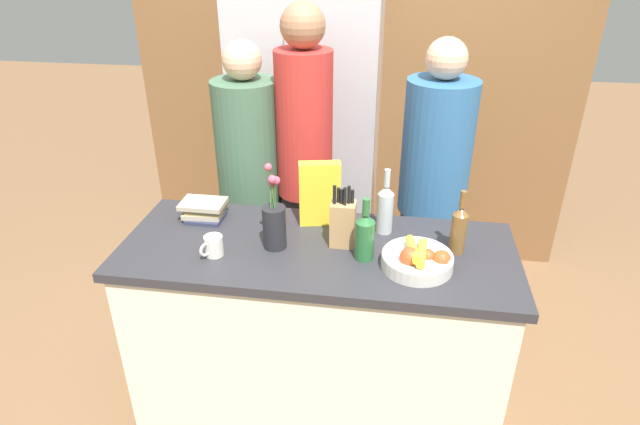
% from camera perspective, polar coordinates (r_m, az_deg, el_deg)
% --- Properties ---
extents(ground_plane, '(14.00, 14.00, 0.00)m').
position_cam_1_polar(ground_plane, '(2.83, -0.27, -19.70)').
color(ground_plane, brown).
extents(kitchen_island, '(1.66, 0.66, 0.92)m').
position_cam_1_polar(kitchen_island, '(2.51, -0.29, -12.60)').
color(kitchen_island, silver).
rests_on(kitchen_island, ground_plane).
extents(back_wall_wood, '(2.86, 0.12, 2.60)m').
position_cam_1_polar(back_wall_wood, '(3.56, 3.74, 14.99)').
color(back_wall_wood, brown).
rests_on(back_wall_wood, ground_plane).
extents(refrigerator, '(0.84, 0.63, 1.96)m').
position_cam_1_polar(refrigerator, '(3.34, -1.20, 8.45)').
color(refrigerator, '#B7B7BC').
rests_on(refrigerator, ground_plane).
extents(fruit_bowl, '(0.28, 0.28, 0.11)m').
position_cam_1_polar(fruit_bowl, '(2.12, 10.40, -4.90)').
color(fruit_bowl, silver).
rests_on(fruit_bowl, kitchen_island).
extents(knife_block, '(0.10, 0.09, 0.27)m').
position_cam_1_polar(knife_block, '(2.21, 2.46, -1.08)').
color(knife_block, tan).
rests_on(knife_block, kitchen_island).
extents(flower_vase, '(0.10, 0.10, 0.37)m').
position_cam_1_polar(flower_vase, '(2.20, -4.89, -1.18)').
color(flower_vase, '#232328').
rests_on(flower_vase, kitchen_island).
extents(cereal_box, '(0.19, 0.10, 0.29)m').
position_cam_1_polar(cereal_box, '(2.35, -0.03, 2.01)').
color(cereal_box, yellow).
rests_on(cereal_box, kitchen_island).
extents(coffee_mug, '(0.08, 0.10, 0.09)m').
position_cam_1_polar(coffee_mug, '(2.21, -11.32, -3.52)').
color(coffee_mug, silver).
rests_on(coffee_mug, kitchen_island).
extents(book_stack, '(0.20, 0.15, 0.09)m').
position_cam_1_polar(book_stack, '(2.49, -12.23, 0.26)').
color(book_stack, '#2D334C').
rests_on(book_stack, kitchen_island).
extents(bottle_oil, '(0.08, 0.08, 0.27)m').
position_cam_1_polar(bottle_oil, '(2.12, 4.81, -2.44)').
color(bottle_oil, '#286633').
rests_on(bottle_oil, kitchen_island).
extents(bottle_vinegar, '(0.07, 0.07, 0.30)m').
position_cam_1_polar(bottle_vinegar, '(2.32, 6.97, 0.49)').
color(bottle_vinegar, '#B2BCC1').
rests_on(bottle_vinegar, kitchen_island).
extents(bottle_wine, '(0.06, 0.06, 0.28)m').
position_cam_1_polar(bottle_wine, '(2.23, 14.60, -1.66)').
color(bottle_wine, brown).
rests_on(bottle_wine, kitchen_island).
extents(person_at_sink, '(0.33, 0.33, 1.64)m').
position_cam_1_polar(person_at_sink, '(2.86, -7.48, 3.51)').
color(person_at_sink, '#383842').
rests_on(person_at_sink, ground_plane).
extents(person_in_blue, '(0.28, 0.28, 1.81)m').
position_cam_1_polar(person_in_blue, '(2.74, -1.64, 5.54)').
color(person_in_blue, '#383842').
rests_on(person_in_blue, ground_plane).
extents(person_in_red_tee, '(0.35, 0.35, 1.67)m').
position_cam_1_polar(person_in_red_tee, '(2.80, 11.96, 2.92)').
color(person_in_red_tee, '#383842').
rests_on(person_in_red_tee, ground_plane).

